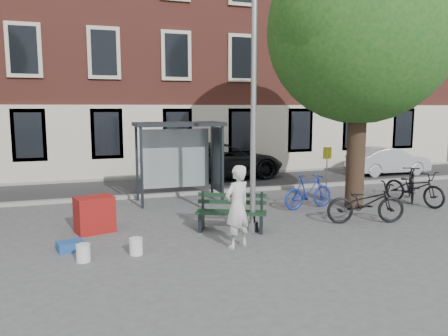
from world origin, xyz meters
name	(u,v)px	position (x,y,z in m)	size (l,w,h in m)	color
ground	(252,231)	(0.00, 0.00, 0.00)	(90.00, 90.00, 0.00)	#4C4C4F
road	(188,185)	(0.00, 7.00, 0.01)	(40.00, 4.00, 0.01)	#28282B
curb_near	(201,192)	(0.00, 5.00, 0.06)	(40.00, 0.25, 0.12)	gray
curb_far	(178,176)	(0.00, 9.00, 0.06)	(40.00, 0.25, 0.12)	gray
building_row	(159,30)	(0.00, 13.00, 7.00)	(30.00, 8.00, 14.00)	brown
lamppost	(253,120)	(0.00, 0.00, 2.78)	(0.28, 0.35, 6.11)	#9EA0A3
tree_right	(364,21)	(4.01, 1.38, 5.62)	(5.76, 5.60, 8.20)	black
bus_shelter	(190,143)	(-0.61, 4.11, 1.92)	(2.85, 1.45, 2.62)	#1E2328
painter	(237,207)	(-0.80, -1.08, 0.93)	(0.67, 0.44, 1.85)	silver
bench	(231,214)	(-0.48, 0.26, 0.42)	(1.84, 1.23, 0.91)	#1E2328
bike_a	(366,203)	(3.18, -0.21, 0.56)	(0.74, 2.11, 1.11)	black
bike_b	(308,192)	(2.56, 1.79, 0.53)	(0.50, 1.76, 1.06)	navy
bike_c	(414,187)	(6.06, 1.25, 0.56)	(0.74, 2.12, 1.11)	black
bike_d	(411,184)	(6.42, 1.78, 0.56)	(0.53, 1.86, 1.12)	black
car_dark	(220,160)	(1.69, 8.14, 0.79)	(2.63, 5.70, 1.59)	black
car_silver	(388,161)	(9.48, 6.81, 0.63)	(1.34, 3.84, 1.27)	#ACAFB3
red_stand	(95,214)	(-3.78, 1.14, 0.45)	(0.90, 0.60, 0.90)	maroon
blue_crate	(71,246)	(-4.33, -0.17, 0.10)	(0.55, 0.40, 0.20)	#204992
bucket_a	(83,253)	(-4.07, -0.98, 0.18)	(0.28, 0.28, 0.36)	silver
bucket_b	(136,246)	(-3.00, -0.88, 0.18)	(0.28, 0.28, 0.36)	silver
notice_sign	(327,162)	(3.91, 2.99, 1.24)	(0.30, 0.05, 1.76)	#9EA0A3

